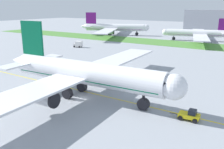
{
  "coord_description": "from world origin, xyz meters",
  "views": [
    {
      "loc": [
        35.11,
        -41.07,
        20.73
      ],
      "look_at": [
        1.8,
        9.8,
        3.73
      ],
      "focal_mm": 39.3,
      "sensor_mm": 36.0,
      "label": 1
    }
  ],
  "objects_px": {
    "airliner_foreground": "(83,73)",
    "parked_airliner_far_centre": "(198,33)",
    "parked_airliner_far_left": "(114,27)",
    "service_truck_baggage_loader": "(78,44)",
    "pushback_tug": "(190,115)"
  },
  "relations": [
    {
      "from": "airliner_foreground",
      "to": "parked_airliner_far_centre",
      "type": "xyz_separation_m",
      "value": [
        -3.23,
        113.65,
        -1.16
      ]
    },
    {
      "from": "airliner_foreground",
      "to": "parked_airliner_far_left",
      "type": "height_order",
      "value": "airliner_foreground"
    },
    {
      "from": "parked_airliner_far_centre",
      "to": "service_truck_baggage_loader",
      "type": "bearing_deg",
      "value": -127.69
    },
    {
      "from": "pushback_tug",
      "to": "service_truck_baggage_loader",
      "type": "height_order",
      "value": "service_truck_baggage_loader"
    },
    {
      "from": "parked_airliner_far_left",
      "to": "airliner_foreground",
      "type": "bearing_deg",
      "value": -60.35
    },
    {
      "from": "service_truck_baggage_loader",
      "to": "parked_airliner_far_centre",
      "type": "bearing_deg",
      "value": 52.31
    },
    {
      "from": "pushback_tug",
      "to": "service_truck_baggage_loader",
      "type": "xyz_separation_m",
      "value": [
        -73.48,
        53.24,
        0.7
      ]
    },
    {
      "from": "service_truck_baggage_loader",
      "to": "parked_airliner_far_left",
      "type": "distance_m",
      "value": 59.49
    },
    {
      "from": "pushback_tug",
      "to": "parked_airliner_far_left",
      "type": "distance_m",
      "value": 141.78
    },
    {
      "from": "airliner_foreground",
      "to": "parked_airliner_far_centre",
      "type": "height_order",
      "value": "airliner_foreground"
    },
    {
      "from": "service_truck_baggage_loader",
      "to": "parked_airliner_far_left",
      "type": "relative_size",
      "value": 0.06
    },
    {
      "from": "service_truck_baggage_loader",
      "to": "parked_airliner_far_left",
      "type": "bearing_deg",
      "value": 104.65
    },
    {
      "from": "airliner_foreground",
      "to": "pushback_tug",
      "type": "distance_m",
      "value": 25.21
    },
    {
      "from": "airliner_foreground",
      "to": "parked_airliner_far_centre",
      "type": "bearing_deg",
      "value": 91.63
    },
    {
      "from": "airliner_foreground",
      "to": "pushback_tug",
      "type": "relative_size",
      "value": 13.32
    }
  ]
}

